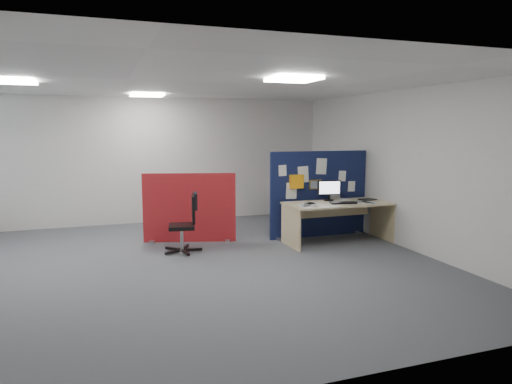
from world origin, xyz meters
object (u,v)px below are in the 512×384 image
object	(u,v)px
main_desk	(337,211)
navy_divider	(318,194)
monitor_main	(329,189)
red_divider	(189,208)
office_chair	(188,219)

from	to	relation	value
main_desk	navy_divider	bearing A→B (deg)	102.41
monitor_main	red_divider	bearing A→B (deg)	174.49
monitor_main	red_divider	size ratio (longest dim) A/B	0.26
main_desk	office_chair	xyz separation A→B (m)	(-2.66, 0.22, -0.01)
monitor_main	red_divider	distance (m)	2.55
monitor_main	navy_divider	bearing A→B (deg)	109.68
monitor_main	red_divider	world-z (taller)	red_divider
main_desk	monitor_main	bearing A→B (deg)	106.63
red_divider	office_chair	size ratio (longest dim) A/B	1.66
main_desk	red_divider	world-z (taller)	red_divider
monitor_main	red_divider	xyz separation A→B (m)	(-2.44, 0.68, -0.33)
navy_divider	red_divider	size ratio (longest dim) A/B	1.22
red_divider	office_chair	xyz separation A→B (m)	(-0.16, -0.67, -0.06)
main_desk	monitor_main	xyz separation A→B (m)	(-0.06, 0.21, 0.37)
navy_divider	monitor_main	size ratio (longest dim) A/B	4.64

